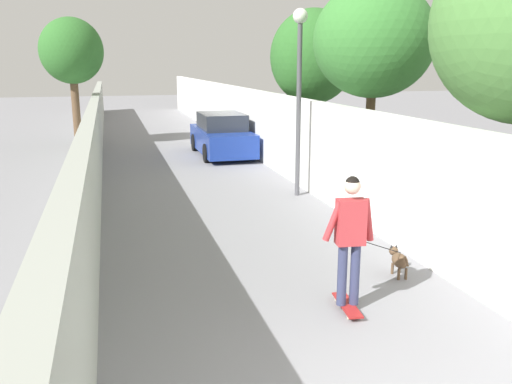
{
  "coord_description": "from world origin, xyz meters",
  "views": [
    {
      "loc": [
        -3.64,
        2.33,
        3.31
      ],
      "look_at": [
        5.54,
        -0.2,
        1.0
      ],
      "focal_mm": 37.37,
      "sensor_mm": 36.0,
      "label": 1
    }
  ],
  "objects": [
    {
      "name": "skateboard",
      "position": [
        2.54,
        -0.68,
        0.07
      ],
      "size": [
        0.82,
        0.29,
        0.08
      ],
      "color": "maroon",
      "rests_on": "ground"
    },
    {
      "name": "lamp_post",
      "position": [
        8.89,
        -2.23,
        3.11
      ],
      "size": [
        0.36,
        0.36,
        4.58
      ],
      "color": "#4C4C51",
      "rests_on": "ground"
    },
    {
      "name": "dog",
      "position": [
        3.43,
        -1.98,
        0.27
      ],
      "size": [
        1.2,
        1.44,
        1.06
      ],
      "color": "brown",
      "rests_on": "ground"
    },
    {
      "name": "tree_right_near",
      "position": [
        7.5,
        -3.46,
        3.78
      ],
      "size": [
        2.7,
        2.7,
        5.07
      ],
      "color": "brown",
      "rests_on": "ground"
    },
    {
      "name": "tree_right_distant",
      "position": [
        13.0,
        -4.18,
        3.49
      ],
      "size": [
        2.78,
        2.78,
        5.02
      ],
      "color": "brown",
      "rests_on": "ground"
    },
    {
      "name": "fence_right",
      "position": [
        12.0,
        -2.78,
        1.18
      ],
      "size": [
        48.0,
        0.3,
        2.37
      ],
      "primitive_type": "cube",
      "color": "white",
      "rests_on": "ground"
    },
    {
      "name": "wall_left",
      "position": [
        12.0,
        2.78,
        1.03
      ],
      "size": [
        48.0,
        0.3,
        2.06
      ],
      "primitive_type": "cube",
      "color": "#999E93",
      "rests_on": "ground"
    },
    {
      "name": "person_skateboarder",
      "position": [
        2.54,
        -0.68,
        1.14
      ],
      "size": [
        0.26,
        0.72,
        1.8
      ],
      "color": "#333859",
      "rests_on": "skateboard"
    },
    {
      "name": "tree_left_far",
      "position": [
        19.0,
        3.57,
        3.73
      ],
      "size": [
        2.45,
        2.45,
        5.05
      ],
      "color": "brown",
      "rests_on": "ground"
    },
    {
      "name": "car_near",
      "position": [
        15.4,
        -1.63,
        0.72
      ],
      "size": [
        4.19,
        1.8,
        1.54
      ],
      "color": "navy",
      "rests_on": "ground"
    },
    {
      "name": "ground_plane",
      "position": [
        14.0,
        0.0,
        0.0
      ],
      "size": [
        80.0,
        80.0,
        0.0
      ],
      "primitive_type": "plane",
      "color": "gray"
    }
  ]
}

